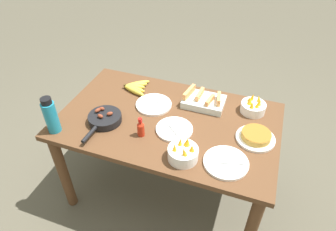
% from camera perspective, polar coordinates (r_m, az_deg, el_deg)
% --- Properties ---
extents(ground_plane, '(14.00, 14.00, 0.00)m').
position_cam_1_polar(ground_plane, '(2.46, -0.00, -13.67)').
color(ground_plane, '#565142').
extents(dining_table, '(1.40, 0.85, 0.73)m').
position_cam_1_polar(dining_table, '(2.00, -0.00, -3.00)').
color(dining_table, brown).
rests_on(dining_table, ground_plane).
extents(banana_bunch, '(0.20, 0.22, 0.04)m').
position_cam_1_polar(banana_bunch, '(2.21, -6.32, 5.41)').
color(banana_bunch, gold).
rests_on(banana_bunch, dining_table).
extents(melon_tray, '(0.28, 0.19, 0.10)m').
position_cam_1_polar(melon_tray, '(2.05, 6.80, 2.78)').
color(melon_tray, silver).
rests_on(melon_tray, dining_table).
extents(skillet, '(0.21, 0.35, 0.08)m').
position_cam_1_polar(skillet, '(1.94, -12.01, -0.57)').
color(skillet, black).
rests_on(skillet, dining_table).
extents(frittata_plate_center, '(0.23, 0.23, 0.05)m').
position_cam_1_polar(frittata_plate_center, '(1.85, 16.36, -3.93)').
color(frittata_plate_center, white).
rests_on(frittata_plate_center, dining_table).
extents(empty_plate_near_front, '(0.23, 0.23, 0.02)m').
position_cam_1_polar(empty_plate_near_front, '(1.85, 1.21, -2.63)').
color(empty_plate_near_front, white).
rests_on(empty_plate_near_front, dining_table).
extents(empty_plate_far_left, '(0.24, 0.24, 0.02)m').
position_cam_1_polar(empty_plate_far_left, '(2.04, -2.73, 2.10)').
color(empty_plate_far_left, white).
rests_on(empty_plate_far_left, dining_table).
extents(empty_plate_far_right, '(0.25, 0.25, 0.02)m').
position_cam_1_polar(empty_plate_far_right, '(1.69, 10.97, -8.80)').
color(empty_plate_far_right, white).
rests_on(empty_plate_far_right, dining_table).
extents(fruit_bowl_mango, '(0.16, 0.16, 0.11)m').
position_cam_1_polar(fruit_bowl_mango, '(2.05, 15.91, 1.63)').
color(fruit_bowl_mango, white).
rests_on(fruit_bowl_mango, dining_table).
extents(fruit_bowl_citrus, '(0.17, 0.17, 0.13)m').
position_cam_1_polar(fruit_bowl_citrus, '(1.66, 2.90, -7.10)').
color(fruit_bowl_citrus, white).
rests_on(fruit_bowl_citrus, dining_table).
extents(water_bottle, '(0.08, 0.08, 0.24)m').
position_cam_1_polar(water_bottle, '(1.91, -21.43, -0.05)').
color(water_bottle, teal).
rests_on(water_bottle, dining_table).
extents(hot_sauce_bottle, '(0.04, 0.04, 0.13)m').
position_cam_1_polar(hot_sauce_bottle, '(1.79, -5.22, -2.38)').
color(hot_sauce_bottle, '#B72814').
rests_on(hot_sauce_bottle, dining_table).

